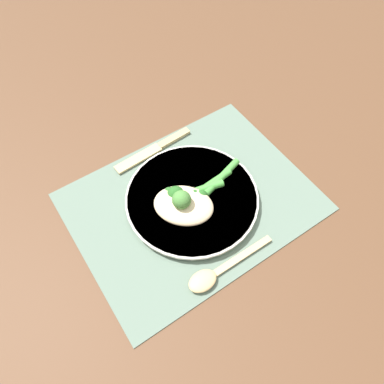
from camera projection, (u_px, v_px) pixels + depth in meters
name	position (u px, v px, depth m)	size (l,w,h in m)	color
ground_plane	(192.00, 202.00, 0.68)	(3.00, 3.00, 0.00)	brown
placemat	(192.00, 201.00, 0.68)	(0.42, 0.32, 0.00)	slate
plate	(192.00, 198.00, 0.67)	(0.24, 0.24, 0.01)	silver
chicken_fillet	(184.00, 205.00, 0.64)	(0.13, 0.13, 0.03)	beige
pesto_dollop_primary	(182.00, 200.00, 0.62)	(0.03, 0.03, 0.03)	#477F38
broccoli_stalk_rear	(182.00, 193.00, 0.65)	(0.11, 0.05, 0.03)	green
broccoli_stalk_left	(198.00, 189.00, 0.66)	(0.11, 0.03, 0.02)	green
broccoli_stalk_right	(207.00, 188.00, 0.66)	(0.12, 0.05, 0.02)	green
knife	(155.00, 149.00, 0.74)	(0.17, 0.03, 0.01)	tan
spoon	(212.00, 275.00, 0.59)	(0.16, 0.03, 0.01)	tan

